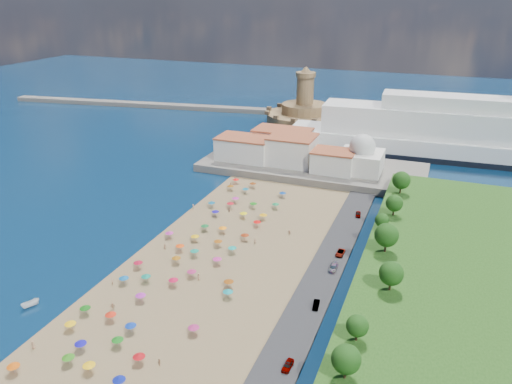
% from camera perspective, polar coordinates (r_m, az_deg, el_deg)
% --- Properties ---
extents(ground, '(700.00, 700.00, 0.00)m').
position_cam_1_polar(ground, '(146.02, -5.03, -6.16)').
color(ground, '#071938').
rests_on(ground, ground).
extents(terrace, '(90.00, 36.00, 3.00)m').
position_cam_1_polar(terrace, '(205.33, 6.40, 2.81)').
color(terrace, '#59544C').
rests_on(terrace, ground).
extents(jetty, '(18.00, 70.00, 2.40)m').
position_cam_1_polar(jetty, '(243.24, 3.53, 5.93)').
color(jetty, '#59544C').
rests_on(jetty, ground).
extents(breakwater, '(199.03, 34.77, 2.60)m').
position_cam_1_polar(breakwater, '(323.32, -10.92, 9.68)').
color(breakwater, '#59544C').
rests_on(breakwater, ground).
extents(waterfront_buildings, '(57.00, 29.00, 11.00)m').
position_cam_1_polar(waterfront_buildings, '(207.36, 3.03, 4.97)').
color(waterfront_buildings, silver).
rests_on(waterfront_buildings, terrace).
extents(domed_building, '(16.00, 16.00, 15.00)m').
position_cam_1_polar(domed_building, '(197.33, 11.96, 3.95)').
color(domed_building, silver).
rests_on(domed_building, terrace).
extents(fortress, '(40.00, 40.00, 32.40)m').
position_cam_1_polar(fortress, '(269.67, 5.53, 8.69)').
color(fortress, '#8F6B47').
rests_on(fortress, ground).
extents(cruise_ship, '(154.10, 30.39, 33.47)m').
position_cam_1_polar(cruise_ship, '(234.38, 22.69, 5.82)').
color(cruise_ship, black).
rests_on(cruise_ship, ground).
extents(beach_parasols, '(31.43, 115.92, 2.20)m').
position_cam_1_polar(beach_parasols, '(137.06, -7.60, -7.28)').
color(beach_parasols, gray).
rests_on(beach_parasols, beach).
extents(beachgoers, '(37.24, 98.93, 1.87)m').
position_cam_1_polar(beachgoers, '(142.07, -7.38, -6.61)').
color(beachgoers, tan).
rests_on(beachgoers, beach).
extents(moored_boats, '(6.63, 13.17, 1.72)m').
position_cam_1_polar(moored_boats, '(129.14, -26.32, -12.35)').
color(moored_boats, white).
rests_on(moored_boats, ground).
extents(parked_cars, '(2.24, 79.29, 1.40)m').
position_cam_1_polar(parked_cars, '(133.21, 8.76, -8.68)').
color(parked_cars, gray).
rests_on(parked_cars, promenade).
extents(hillside_trees, '(14.15, 110.97, 7.90)m').
position_cam_1_polar(hillside_trees, '(126.49, 14.05, -6.30)').
color(hillside_trees, '#382314').
rests_on(hillside_trees, hillside).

